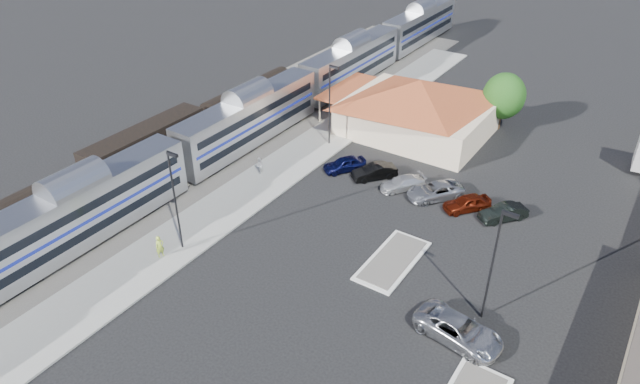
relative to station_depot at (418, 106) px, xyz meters
The scene contains 20 objects.
ground 24.63m from the station_depot, 79.24° to the right, with size 280.00×280.00×0.00m, color black.
railbed 23.14m from the station_depot, 135.78° to the right, with size 16.00×100.00×0.12m, color #4C4944.
platform 19.71m from the station_depot, 112.45° to the right, with size 5.50×92.00×0.18m, color gray.
passenger_train 18.52m from the station_depot, 136.52° to the right, with size 3.00×104.00×5.55m.
freight_cars 29.24m from the station_depot, 131.71° to the right, with size 2.80×46.00×4.00m.
station_depot is the anchor object (origin of this frame).
traffic_island_south 23.80m from the station_depot, 68.74° to the right, with size 3.30×7.50×0.21m.
lamp_plat_s 30.74m from the station_depot, 101.94° to the right, with size 1.08×0.25×9.00m.
lamp_plat_n 10.45m from the station_depot, 128.41° to the right, with size 1.08×0.25×9.00m.
lamp_lot 29.30m from the station_depot, 55.24° to the right, with size 1.08×0.25×9.00m.
tree_depot 9.69m from the station_depot, 38.43° to the left, with size 4.71×4.71×6.63m.
suv 31.36m from the station_depot, 59.33° to the right, with size 2.79×6.05×1.68m, color #A9ABB1.
person_a 32.61m from the station_depot, 102.37° to the right, with size 0.69×0.45×1.89m, color #B1CA3F.
person_b 19.36m from the station_depot, 117.07° to the right, with size 0.79×0.62×1.63m, color silver.
parked_car_a 12.26m from the station_depot, 100.13° to the right, with size 1.73×4.31×1.47m, color #0C0F3C.
parked_car_b 11.84m from the station_depot, 84.63° to the right, with size 1.55×4.43×1.46m, color black.
parked_car_c 12.83m from the station_depot, 70.10° to the right, with size 1.79×4.41×1.28m, color silver.
parked_car_d 13.96m from the station_depot, 57.03° to the right, with size 2.45×5.31×1.48m, color #95979D.
parked_car_e 16.13m from the station_depot, 47.93° to the right, with size 1.73×4.31×1.47m, color maroon.
parked_car_f 18.22m from the station_depot, 39.73° to the right, with size 1.49×4.27×1.41m, color black.
Camera 1 is at (18.68, -30.48, 28.64)m, focal length 32.00 mm.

